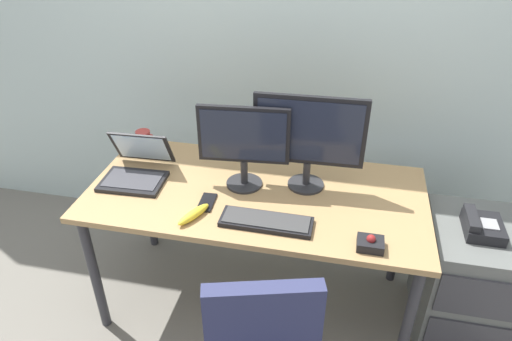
# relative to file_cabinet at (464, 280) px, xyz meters

# --- Properties ---
(ground_plane) EXTENTS (8.00, 8.00, 0.00)m
(ground_plane) POSITION_rel_file_cabinet_xyz_m (-1.07, -0.05, -0.33)
(ground_plane) COLOR slate
(back_wall) EXTENTS (6.00, 0.10, 2.80)m
(back_wall) POSITION_rel_file_cabinet_xyz_m (-1.07, 0.69, 1.07)
(back_wall) COLOR #B0C4BF
(back_wall) RESTS_ON ground
(desk) EXTENTS (1.64, 0.79, 0.76)m
(desk) POSITION_rel_file_cabinet_xyz_m (-1.07, -0.05, 0.36)
(desk) COLOR #A07D4F
(desk) RESTS_ON ground
(file_cabinet) EXTENTS (0.42, 0.53, 0.66)m
(file_cabinet) POSITION_rel_file_cabinet_xyz_m (0.00, 0.00, 0.00)
(file_cabinet) COLOR #5C5F5C
(file_cabinet) RESTS_ON ground
(desk_phone) EXTENTS (0.17, 0.20, 0.09)m
(desk_phone) POSITION_rel_file_cabinet_xyz_m (-0.01, -0.02, 0.36)
(desk_phone) COLOR black
(desk_phone) RESTS_ON file_cabinet
(monitor_main) EXTENTS (0.53, 0.18, 0.48)m
(monitor_main) POSITION_rel_file_cabinet_xyz_m (-0.84, 0.05, 0.71)
(monitor_main) COLOR #262628
(monitor_main) RESTS_ON desk
(monitor_side) EXTENTS (0.44, 0.18, 0.42)m
(monitor_side) POSITION_rel_file_cabinet_xyz_m (-1.14, -0.01, 0.68)
(monitor_side) COLOR #262628
(monitor_side) RESTS_ON desk
(keyboard) EXTENTS (0.41, 0.14, 0.03)m
(keyboard) POSITION_rel_file_cabinet_xyz_m (-0.97, -0.29, 0.44)
(keyboard) COLOR black
(keyboard) RESTS_ON desk
(laptop) EXTENTS (0.32, 0.34, 0.22)m
(laptop) POSITION_rel_file_cabinet_xyz_m (-1.69, -0.05, 0.48)
(laptop) COLOR black
(laptop) RESTS_ON desk
(trackball_mouse) EXTENTS (0.11, 0.09, 0.07)m
(trackball_mouse) POSITION_rel_file_cabinet_xyz_m (-0.52, -0.36, 0.45)
(trackball_mouse) COLOR black
(trackball_mouse) RESTS_ON desk
(coffee_mug) EXTENTS (0.09, 0.08, 0.10)m
(coffee_mug) POSITION_rel_file_cabinet_xyz_m (-1.78, 0.25, 0.48)
(coffee_mug) COLOR #A2322E
(coffee_mug) RESTS_ON desk
(cell_phone) EXTENTS (0.07, 0.14, 0.01)m
(cell_phone) POSITION_rel_file_cabinet_xyz_m (-1.28, -0.20, 0.43)
(cell_phone) COLOR black
(cell_phone) RESTS_ON desk
(banana) EXTENTS (0.12, 0.19, 0.04)m
(banana) POSITION_rel_file_cabinet_xyz_m (-1.30, -0.32, 0.45)
(banana) COLOR yellow
(banana) RESTS_ON desk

